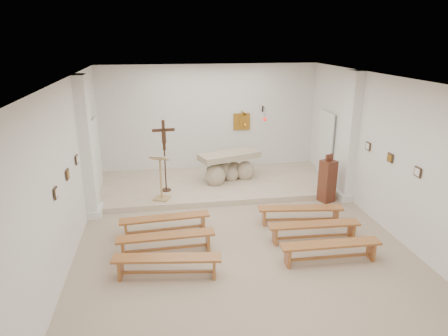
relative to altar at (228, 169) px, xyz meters
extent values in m
cube|color=tan|center=(-0.37, -3.60, -0.51)|extent=(7.00, 10.00, 0.00)
cube|color=silver|center=(-3.86, -3.60, 1.24)|extent=(0.02, 10.00, 3.50)
cube|color=silver|center=(3.12, -3.60, 1.24)|extent=(0.02, 10.00, 3.50)
cube|color=silver|center=(-0.37, 1.39, 1.24)|extent=(7.00, 0.02, 3.50)
cube|color=silver|center=(-0.37, -3.60, 2.98)|extent=(7.00, 10.00, 0.02)
cube|color=beige|center=(-0.37, -0.10, -0.44)|extent=(6.98, 3.00, 0.15)
cube|color=white|center=(-3.74, -1.60, 1.24)|extent=(0.26, 0.55, 3.50)
cube|color=white|center=(3.00, -1.60, 1.24)|extent=(0.26, 0.55, 3.50)
cube|color=gold|center=(0.68, 1.36, 1.14)|extent=(0.55, 0.04, 0.55)
cube|color=black|center=(1.38, 1.37, 1.54)|extent=(0.04, 0.02, 0.20)
cylinder|color=black|center=(1.38, 1.22, 1.61)|extent=(0.02, 0.30, 0.02)
cylinder|color=black|center=(1.38, 1.07, 1.44)|extent=(0.01, 0.01, 0.34)
sphere|color=red|center=(1.38, 1.07, 1.25)|extent=(0.11, 0.11, 0.11)
cube|color=#3A2819|center=(-3.84, -4.40, 1.21)|extent=(0.03, 0.20, 0.20)
cube|color=#3A2819|center=(-3.84, -3.40, 1.21)|extent=(0.03, 0.20, 0.20)
cube|color=#3A2819|center=(-3.84, -2.40, 1.21)|extent=(0.03, 0.20, 0.20)
cube|color=#3A2819|center=(3.10, -4.40, 1.21)|extent=(0.03, 0.20, 0.20)
cube|color=#3A2819|center=(3.10, -3.40, 1.21)|extent=(0.03, 0.20, 0.20)
cube|color=#3A2819|center=(3.10, -2.40, 1.21)|extent=(0.03, 0.20, 0.20)
cube|color=silver|center=(-3.80, -0.90, -0.24)|extent=(0.10, 0.85, 0.52)
cube|color=silver|center=(3.06, -0.90, -0.24)|extent=(0.10, 0.85, 0.52)
ellipsoid|color=tan|center=(-0.44, -0.30, -0.11)|extent=(0.59, 0.50, 0.67)
ellipsoid|color=tan|center=(0.53, 0.05, -0.13)|extent=(0.55, 0.47, 0.63)
ellipsoid|color=tan|center=(-0.17, 0.13, -0.09)|extent=(0.63, 0.54, 0.59)
ellipsoid|color=tan|center=(0.21, 0.22, -0.14)|extent=(0.51, 0.43, 0.55)
ellipsoid|color=tan|center=(0.08, -0.02, -0.18)|extent=(0.43, 0.37, 0.51)
cube|color=tan|center=(0.02, 0.01, 0.41)|extent=(1.95, 1.25, 0.18)
cube|color=tan|center=(-2.03, -1.19, -0.34)|extent=(0.49, 0.49, 0.04)
cylinder|color=tan|center=(-2.03, -1.19, 0.18)|extent=(0.05, 0.05, 1.09)
cube|color=tan|center=(-2.04, -1.21, 0.78)|extent=(0.54, 0.47, 0.18)
cube|color=white|center=(-2.05, -1.25, 0.83)|extent=(0.46, 0.39, 0.14)
cylinder|color=#311C0F|center=(-1.90, -0.58, -0.34)|extent=(0.27, 0.27, 0.03)
cylinder|color=#311C0F|center=(-1.90, -0.58, 0.25)|extent=(0.04, 0.04, 1.22)
cube|color=#311C0F|center=(-1.90, -0.58, 1.25)|extent=(0.08, 0.06, 0.83)
cube|color=#311C0F|center=(-1.90, -0.58, 1.40)|extent=(0.61, 0.10, 0.08)
cube|color=#311C0F|center=(-1.89, -0.61, 1.22)|extent=(0.11, 0.05, 0.36)
imported|color=#285E25|center=(-0.45, 0.08, -0.08)|extent=(0.59, 0.54, 0.56)
cube|color=#5C2D1A|center=(2.43, -1.70, 0.07)|extent=(0.46, 0.46, 1.16)
cube|color=#5C2D1A|center=(2.43, -1.70, 0.73)|extent=(0.24, 0.13, 0.19)
cube|color=#A1562F|center=(-1.98, -2.92, -0.11)|extent=(2.04, 0.46, 0.05)
cube|color=#A1562F|center=(-2.86, -2.98, -0.32)|extent=(0.08, 0.30, 0.39)
cube|color=#A1562F|center=(-1.11, -2.86, -0.32)|extent=(0.08, 0.30, 0.39)
cube|color=#A1562F|center=(-1.98, -2.92, -0.40)|extent=(1.70, 0.17, 0.05)
cube|color=#A1562F|center=(1.24, -2.92, -0.11)|extent=(2.05, 0.57, 0.05)
cube|color=#A1562F|center=(0.37, -2.81, -0.32)|extent=(0.09, 0.30, 0.39)
cube|color=#A1562F|center=(2.11, -3.03, -0.32)|extent=(0.09, 0.30, 0.39)
cube|color=#A1562F|center=(1.24, -2.92, -0.40)|extent=(1.70, 0.27, 0.05)
cube|color=#A1562F|center=(-1.98, -3.79, -0.11)|extent=(2.04, 0.39, 0.05)
cube|color=#A1562F|center=(-2.86, -3.82, -0.32)|extent=(0.06, 0.30, 0.39)
cube|color=#A1562F|center=(-1.11, -3.77, -0.32)|extent=(0.06, 0.30, 0.39)
cube|color=#A1562F|center=(-1.98, -3.79, -0.40)|extent=(1.70, 0.11, 0.05)
cube|color=#A1562F|center=(1.24, -3.79, -0.11)|extent=(2.04, 0.41, 0.05)
cube|color=#A1562F|center=(0.36, -3.76, -0.32)|extent=(0.07, 0.30, 0.39)
cube|color=#A1562F|center=(2.11, -3.83, -0.32)|extent=(0.07, 0.30, 0.39)
cube|color=#A1562F|center=(1.24, -3.79, -0.40)|extent=(1.70, 0.13, 0.05)
cube|color=#A1562F|center=(-1.98, -4.67, -0.11)|extent=(2.05, 0.60, 0.05)
cube|color=#A1562F|center=(-2.85, -4.55, -0.32)|extent=(0.10, 0.30, 0.39)
cube|color=#A1562F|center=(-1.12, -4.79, -0.32)|extent=(0.10, 0.30, 0.39)
cube|color=#A1562F|center=(-1.98, -4.67, -0.40)|extent=(1.69, 0.29, 0.05)
cube|color=#A1562F|center=(1.24, -4.67, -0.11)|extent=(2.03, 0.36, 0.05)
cube|color=#A1562F|center=(0.36, -4.65, -0.32)|extent=(0.06, 0.30, 0.39)
cube|color=#A1562F|center=(2.11, -4.69, -0.32)|extent=(0.06, 0.30, 0.39)
cube|color=#A1562F|center=(1.24, -4.67, -0.40)|extent=(1.70, 0.09, 0.05)
camera|label=1|loc=(-2.00, -11.26, 3.82)|focal=32.00mm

